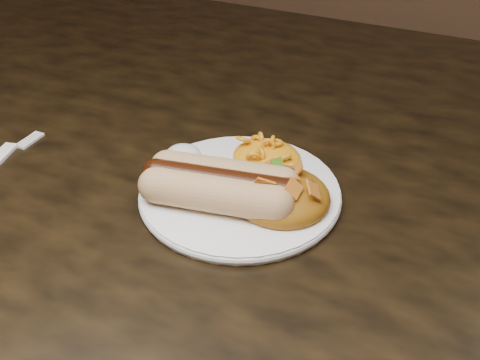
% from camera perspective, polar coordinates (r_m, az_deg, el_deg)
% --- Properties ---
extents(table, '(1.60, 0.90, 0.75)m').
position_cam_1_polar(table, '(0.70, -1.11, -2.73)').
color(table, black).
rests_on(table, floor).
extents(plate, '(0.21, 0.21, 0.01)m').
position_cam_1_polar(plate, '(0.56, 0.00, -1.26)').
color(plate, white).
rests_on(plate, table).
extents(hotdog, '(0.13, 0.09, 0.03)m').
position_cam_1_polar(hotdog, '(0.53, -2.11, -0.41)').
color(hotdog, tan).
rests_on(hotdog, plate).
extents(mac_and_cheese, '(0.09, 0.09, 0.03)m').
position_cam_1_polar(mac_and_cheese, '(0.59, 2.76, 3.15)').
color(mac_and_cheese, orange).
rests_on(mac_and_cheese, plate).
extents(sour_cream, '(0.05, 0.05, 0.02)m').
position_cam_1_polar(sour_cream, '(0.59, -5.85, 2.68)').
color(sour_cream, white).
rests_on(sour_cream, plate).
extents(taco_salad, '(0.10, 0.09, 0.04)m').
position_cam_1_polar(taco_salad, '(0.53, 4.20, -0.78)').
color(taco_salad, '#B82E09').
rests_on(taco_salad, plate).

